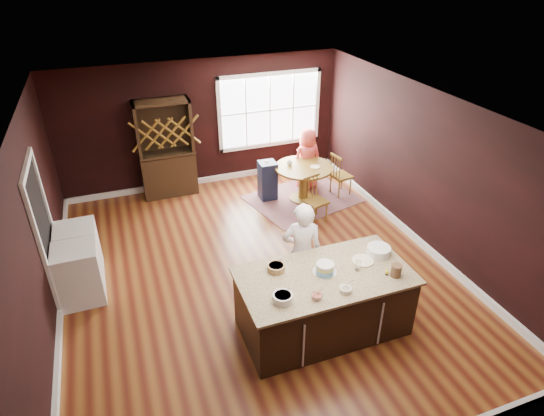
{
  "coord_description": "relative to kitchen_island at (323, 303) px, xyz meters",
  "views": [
    {
      "loc": [
        -1.81,
        -5.66,
        4.61
      ],
      "look_at": [
        0.33,
        0.14,
        1.05
      ],
      "focal_mm": 30.0,
      "sensor_mm": 36.0,
      "label": 1
    }
  ],
  "objects": [
    {
      "name": "toy_figurine",
      "position": [
        0.74,
        -0.28,
        0.52
      ],
      "size": [
        0.04,
        0.04,
        0.07
      ],
      "primitive_type": null,
      "color": "#FBF207",
      "rests_on": "kitchen_island"
    },
    {
      "name": "toddler",
      "position": [
        0.49,
        3.85,
        0.37
      ],
      "size": [
        0.18,
        0.14,
        0.26
      ],
      "primitive_type": null,
      "color": "#8CA5BF",
      "rests_on": "high_chair"
    },
    {
      "name": "hutch",
      "position": [
        -1.3,
        4.74,
        0.58
      ],
      "size": [
        1.11,
        0.46,
        2.04
      ],
      "primitive_type": "cube",
      "color": "#3B2412",
      "rests_on": "ground"
    },
    {
      "name": "chair_north",
      "position": [
        1.59,
        4.29,
        0.05
      ],
      "size": [
        0.45,
        0.43,
        0.97
      ],
      "primitive_type": null,
      "rotation": [
        0.0,
        0.0,
        3.25
      ],
      "color": "#925B31",
      "rests_on": "ground"
    },
    {
      "name": "kitchen_island",
      "position": [
        0.0,
        0.0,
        0.0
      ],
      "size": [
        2.27,
        1.19,
        0.92
      ],
      "color": "black",
      "rests_on": "ground"
    },
    {
      "name": "high_chair",
      "position": [
        0.57,
        3.81,
        -0.01
      ],
      "size": [
        0.35,
        0.35,
        0.85
      ],
      "primitive_type": null,
      "rotation": [
        0.0,
        0.0,
        -0.02
      ],
      "color": "#181B39",
      "rests_on": "ground"
    },
    {
      "name": "table_plate",
      "position": [
        1.45,
        3.4,
        0.32
      ],
      "size": [
        0.2,
        0.2,
        0.01
      ],
      "primitive_type": "cylinder",
      "color": "beige",
      "rests_on": "dining_table"
    },
    {
      "name": "room_shell",
      "position": [
        -0.45,
        1.52,
        0.91
      ],
      "size": [
        7.0,
        7.0,
        7.0
      ],
      "color": "brown",
      "rests_on": "ground"
    },
    {
      "name": "baker",
      "position": [
        -0.02,
        0.72,
        0.36
      ],
      "size": [
        0.68,
        0.55,
        1.6
      ],
      "primitive_type": "imported",
      "rotation": [
        0.0,
        0.0,
        2.81
      ],
      "color": "white",
      "rests_on": "ground"
    },
    {
      "name": "rug",
      "position": [
        1.24,
        3.5,
        -0.43
      ],
      "size": [
        2.43,
        2.08,
        0.01
      ],
      "primitive_type": "cube",
      "rotation": [
        0.0,
        0.0,
        0.24
      ],
      "color": "brown",
      "rests_on": "ground"
    },
    {
      "name": "bowl_yellow",
      "position": [
        -0.57,
        0.31,
        0.53
      ],
      "size": [
        0.24,
        0.24,
        0.09
      ],
      "primitive_type": "cylinder",
      "color": "#AA8E4A",
      "rests_on": "kitchen_island"
    },
    {
      "name": "drinking_glass",
      "position": [
        0.44,
        -0.06,
        0.56
      ],
      "size": [
        0.08,
        0.08,
        0.15
      ],
      "primitive_type": "cylinder",
      "color": "silver",
      "rests_on": "kitchen_island"
    },
    {
      "name": "stoneware_crock",
      "position": [
        0.84,
        -0.33,
        0.57
      ],
      "size": [
        0.14,
        0.14,
        0.17
      ],
      "primitive_type": "cylinder",
      "color": "brown",
      "rests_on": "kitchen_island"
    },
    {
      "name": "washer",
      "position": [
        -3.09,
        1.8,
        0.01
      ],
      "size": [
        0.62,
        0.6,
        0.89
      ],
      "primitive_type": "cube",
      "color": "silver",
      "rests_on": "ground"
    },
    {
      "name": "bowl_olive",
      "position": [
        0.08,
        -0.38,
        0.51
      ],
      "size": [
        0.15,
        0.15,
        0.06
      ],
      "primitive_type": "cylinder",
      "color": "beige",
      "rests_on": "kitchen_island"
    },
    {
      "name": "dining_table",
      "position": [
        1.24,
        3.5,
        0.1
      ],
      "size": [
        1.18,
        1.18,
        0.75
      ],
      "color": "brown",
      "rests_on": "ground"
    },
    {
      "name": "layer_cake",
      "position": [
        0.02,
        0.06,
        0.55
      ],
      "size": [
        0.33,
        0.33,
        0.13
      ],
      "primitive_type": null,
      "color": "white",
      "rests_on": "kitchen_island"
    },
    {
      "name": "white_tub",
      "position": [
        0.89,
        0.16,
        0.54
      ],
      "size": [
        0.33,
        0.33,
        0.11
      ],
      "primitive_type": "cylinder",
      "color": "white",
      "rests_on": "kitchen_island"
    },
    {
      "name": "bowl_pink",
      "position": [
        -0.3,
        -0.38,
        0.51
      ],
      "size": [
        0.15,
        0.15,
        0.05
      ],
      "primitive_type": "cylinder",
      "color": "white",
      "rests_on": "kitchen_island"
    },
    {
      "name": "chair_east",
      "position": [
        2.1,
        3.46,
        0.03
      ],
      "size": [
        0.43,
        0.45,
        0.93
      ],
      "primitive_type": null,
      "rotation": [
        0.0,
        0.0,
        1.73
      ],
      "color": "brown",
      "rests_on": "ground"
    },
    {
      "name": "dryer",
      "position": [
        -3.09,
        2.44,
        0.0
      ],
      "size": [
        0.61,
        0.59,
        0.88
      ],
      "primitive_type": "cube",
      "color": "silver",
      "rests_on": "ground"
    },
    {
      "name": "window",
      "position": [
        1.05,
        4.99,
        1.06
      ],
      "size": [
        2.36,
        0.1,
        1.66
      ],
      "primitive_type": null,
      "color": "white",
      "rests_on": "room_shell"
    },
    {
      "name": "doorway",
      "position": [
        -3.42,
        2.12,
        0.59
      ],
      "size": [
        0.08,
        1.26,
        2.13
      ],
      "primitive_type": null,
      "color": "white",
      "rests_on": "room_shell"
    },
    {
      "name": "seated_woman",
      "position": [
        1.53,
        3.98,
        0.24
      ],
      "size": [
        0.71,
        0.5,
        1.35
      ],
      "primitive_type": "imported",
      "rotation": [
        0.0,
        0.0,
        3.25
      ],
      "color": "#EC4D4A",
      "rests_on": "ground"
    },
    {
      "name": "dinner_plate",
      "position": [
        0.6,
        0.09,
        0.49
      ],
      "size": [
        0.29,
        0.29,
        0.02
      ],
      "primitive_type": "cylinder",
      "color": "#F7E8C4",
      "rests_on": "kitchen_island"
    },
    {
      "name": "chair_south",
      "position": [
        1.12,
        2.63,
        0.02
      ],
      "size": [
        0.47,
        0.45,
        0.92
      ],
      "primitive_type": null,
      "rotation": [
        0.0,
        0.0,
        0.26
      ],
      "color": "brown",
      "rests_on": "ground"
    },
    {
      "name": "table_cup",
      "position": [
        1.0,
        3.67,
        0.36
      ],
      "size": [
        0.13,
        0.13,
        0.09
      ],
      "primitive_type": "imported",
      "rotation": [
        0.0,
        0.0,
        0.14
      ],
      "color": "silver",
      "rests_on": "dining_table"
    },
    {
      "name": "bowl_blue",
      "position": [
        -0.7,
        -0.27,
        0.53
      ],
      "size": [
        0.25,
        0.25,
        0.1
      ],
      "primitive_type": "cylinder",
      "color": "white",
      "rests_on": "kitchen_island"
    }
  ]
}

